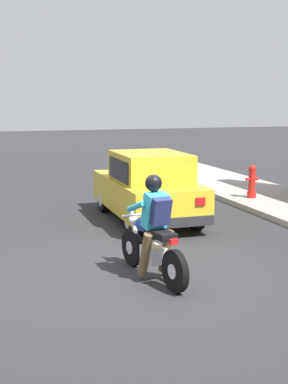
{
  "coord_description": "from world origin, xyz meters",
  "views": [
    {
      "loc": [
        -2.68,
        -7.9,
        2.73
      ],
      "look_at": [
        0.52,
        1.82,
        0.95
      ],
      "focal_mm": 50.0,
      "sensor_mm": 36.0,
      "label": 1
    }
  ],
  "objects": [
    {
      "name": "motorcycle_with_rider",
      "position": [
        -0.07,
        -0.42,
        0.68
      ],
      "size": [
        0.66,
        2.01,
        1.62
      ],
      "color": "black",
      "rests_on": "ground"
    },
    {
      "name": "fire_hydrant",
      "position": [
        4.44,
        4.53,
        0.57
      ],
      "size": [
        0.36,
        0.24,
        0.88
      ],
      "color": "red",
      "rests_on": "sidewalk_curb"
    },
    {
      "name": "car_hatchback",
      "position": [
        1.12,
        3.38,
        0.77
      ],
      "size": [
        1.67,
        3.79,
        1.57
      ],
      "color": "black",
      "rests_on": "ground"
    },
    {
      "name": "ground_plane",
      "position": [
        0.0,
        0.0,
        0.0
      ],
      "size": [
        80.0,
        80.0,
        0.0
      ],
      "primitive_type": "plane",
      "color": "#2B2B2D"
    }
  ]
}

